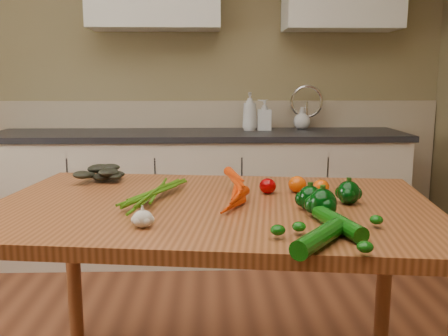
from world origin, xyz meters
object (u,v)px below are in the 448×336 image
carrot_bunch (210,191)px  soap_bottle_c (302,118)px  pepper_c (322,203)px  pepper_b (348,193)px  zucchini_b (319,238)px  leafy_greens (100,169)px  tomato_c (321,187)px  table (212,228)px  pepper_a (310,198)px  zucchini_a (339,223)px  soap_bottle_b (264,115)px  soap_bottle_a (250,111)px  tomato_b (297,184)px  tomato_a (268,186)px  garlic_bulb (143,219)px

carrot_bunch → soap_bottle_c: bearing=77.6°
carrot_bunch → pepper_c: pepper_c is taller
pepper_b → zucchini_b: pepper_b is taller
leafy_greens → pepper_c: 1.00m
carrot_bunch → tomato_c: (0.42, 0.10, -0.01)m
table → pepper_a: (0.33, -0.11, 0.13)m
carrot_bunch → zucchini_a: size_ratio=1.17×
pepper_a → tomato_c: 0.24m
soap_bottle_b → zucchini_a: soap_bottle_b is taller
soap_bottle_a → table: bearing=-87.1°
soap_bottle_c → pepper_a: bearing=173.8°
tomato_b → zucchini_b: tomato_b is taller
soap_bottle_c → carrot_bunch: (-0.68, -1.89, -0.11)m
soap_bottle_c → pepper_c: size_ratio=1.73×
carrot_bunch → pepper_a: pepper_a is taller
soap_bottle_b → tomato_a: (-0.18, -1.71, -0.15)m
pepper_a → tomato_c: bearing=68.5°
table → tomato_c: (0.42, 0.12, 0.12)m
soap_bottle_c → tomato_a: size_ratio=2.45×
soap_bottle_c → zucchini_a: size_ratio=0.64×
tomato_a → zucchini_b: size_ratio=0.27×
table → tomato_b: tomato_b is taller
soap_bottle_b → pepper_a: bearing=1.9°
soap_bottle_a → pepper_a: bearing=-76.9°
table → zucchini_b: size_ratio=6.86×
leafy_greens → soap_bottle_c: bearing=53.4°
carrot_bunch → pepper_b: 0.49m
table → tomato_a: bearing=39.9°
garlic_bulb → soap_bottle_a: bearing=76.9°
table → soap_bottle_b: bearing=85.5°
garlic_bulb → tomato_a: 0.60m
soap_bottle_a → soap_bottle_c: size_ratio=1.71×
soap_bottle_c → pepper_c: (-0.33, -2.12, -0.10)m
soap_bottle_c → leafy_greens: soap_bottle_c is taller
table → soap_bottle_a: (0.28, 1.82, 0.29)m
soap_bottle_b → garlic_bulb: bearing=-12.0°
pepper_b → tomato_c: bearing=112.6°
carrot_bunch → zucchini_b: size_ratio=1.19×
table → zucchini_b: zucchini_b is taller
leafy_greens → pepper_c: leafy_greens is taller
zucchini_b → pepper_b: bearing=65.8°
pepper_c → leafy_greens: bearing=144.9°
soap_bottle_a → carrot_bunch: soap_bottle_a is taller
carrot_bunch → soap_bottle_a: bearing=88.2°
pepper_a → zucchini_b: bearing=-97.9°
pepper_c → pepper_b: bearing=52.2°
tomato_a → zucchini_a: tomato_a is taller
garlic_bulb → zucchini_a: bearing=-5.8°
carrot_bunch → pepper_b: size_ratio=3.57×
soap_bottle_c → zucchini_a: (-0.31, -2.26, -0.12)m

